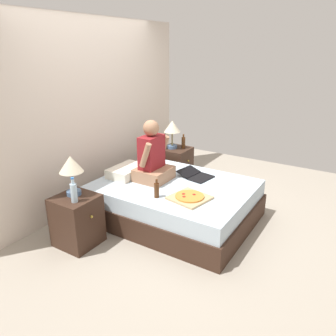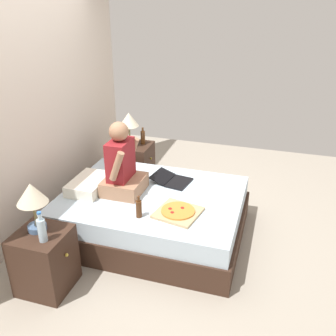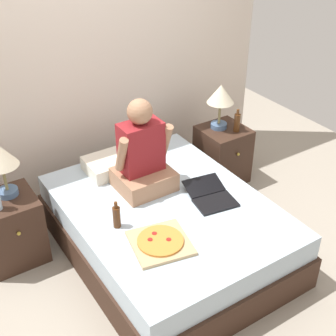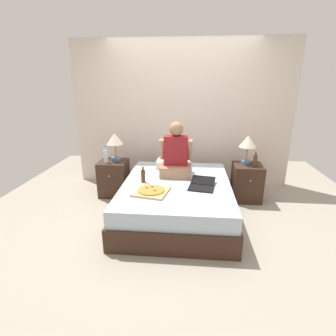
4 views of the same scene
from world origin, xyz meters
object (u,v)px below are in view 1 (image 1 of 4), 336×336
(lamp_on_left_nightstand, at_px, (71,167))
(pizza_box, at_px, (190,197))
(nightstand_right, at_px, (176,165))
(lamp_on_right_nightstand, at_px, (172,128))
(person_seated, at_px, (153,158))
(laptop, at_px, (197,176))
(nightstand_left, at_px, (77,220))
(beer_bottle_on_bed, at_px, (157,190))
(bed, at_px, (175,201))
(water_bottle, at_px, (74,192))
(beer_bottle, at_px, (183,142))

(lamp_on_left_nightstand, xyz_separation_m, pizza_box, (0.74, -1.05, -0.39))
(nightstand_right, height_order, lamp_on_right_nightstand, lamp_on_right_nightstand)
(lamp_on_right_nightstand, relative_size, person_seated, 0.58)
(lamp_on_left_nightstand, xyz_separation_m, laptop, (1.37, -0.82, -0.39))
(lamp_on_right_nightstand, bearing_deg, nightstand_right, -59.06)
(nightstand_left, distance_m, lamp_on_left_nightstand, 0.62)
(nightstand_right, distance_m, pizza_box, 1.71)
(laptop, relative_size, pizza_box, 0.98)
(pizza_box, height_order, beer_bottle_on_bed, beer_bottle_on_bed)
(bed, bearing_deg, person_seated, 95.61)
(nightstand_left, bearing_deg, nightstand_right, 0.00)
(pizza_box, bearing_deg, lamp_on_right_nightstand, 38.11)
(nightstand_left, height_order, pizza_box, nightstand_left)
(water_bottle, relative_size, lamp_on_right_nightstand, 0.61)
(nightstand_left, relative_size, laptop, 1.26)
(nightstand_left, bearing_deg, beer_bottle, -2.58)
(person_seated, bearing_deg, nightstand_right, 15.88)
(laptop, bearing_deg, lamp_on_right_nightstand, 49.13)
(pizza_box, bearing_deg, person_seated, 69.03)
(bed, distance_m, person_seated, 0.62)
(lamp_on_right_nightstand, height_order, person_seated, person_seated)
(water_bottle, distance_m, beer_bottle_on_bed, 0.91)
(beer_bottle, bearing_deg, bed, -155.15)
(bed, xyz_separation_m, laptop, (0.34, -0.14, 0.27))
(water_bottle, relative_size, laptop, 0.60)
(nightstand_left, height_order, beer_bottle, beer_bottle)
(bed, height_order, laptop, laptop)
(lamp_on_right_nightstand, relative_size, beer_bottle, 1.96)
(nightstand_left, distance_m, pizza_box, 1.29)
(beer_bottle, relative_size, pizza_box, 0.49)
(lamp_on_left_nightstand, relative_size, nightstand_right, 0.78)
(laptop, height_order, pizza_box, laptop)
(nightstand_right, xyz_separation_m, lamp_on_right_nightstand, (-0.03, 0.05, 0.62))
(nightstand_right, relative_size, beer_bottle_on_bed, 2.63)
(lamp_on_left_nightstand, relative_size, person_seated, 0.58)
(person_seated, bearing_deg, lamp_on_right_nightstand, 18.72)
(water_bottle, bearing_deg, beer_bottle_on_bed, -39.22)
(nightstand_right, bearing_deg, pizza_box, -143.84)
(lamp_on_left_nightstand, bearing_deg, water_bottle, -130.60)
(lamp_on_right_nightstand, bearing_deg, nightstand_left, -178.65)
(laptop, bearing_deg, beer_bottle_on_bed, 172.17)
(nightstand_right, distance_m, person_seated, 1.25)
(lamp_on_left_nightstand, height_order, laptop, lamp_on_left_nightstand)
(bed, height_order, nightstand_right, nightstand_right)
(nightstand_left, relative_size, lamp_on_right_nightstand, 1.29)
(beer_bottle_on_bed, bearing_deg, bed, 3.75)
(person_seated, xyz_separation_m, laptop, (0.37, -0.45, -0.27))
(lamp_on_right_nightstand, bearing_deg, laptop, -130.87)
(laptop, bearing_deg, person_seated, 128.94)
(nightstand_right, bearing_deg, nightstand_left, 180.00)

